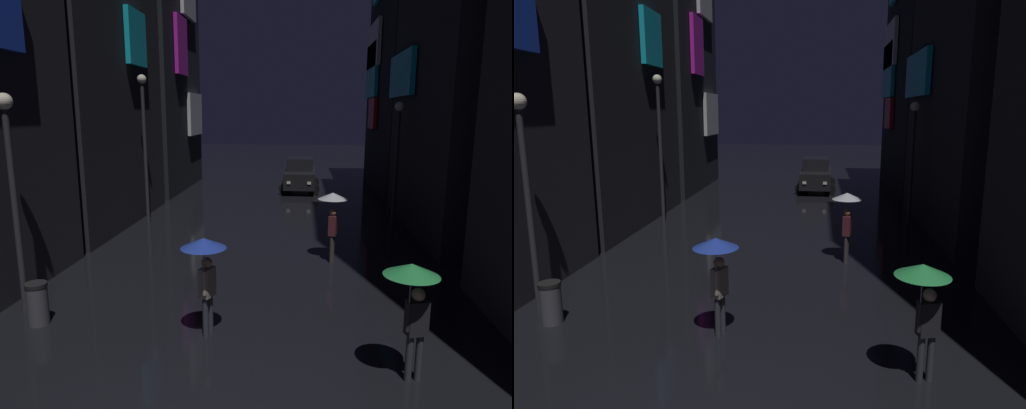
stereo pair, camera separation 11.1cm
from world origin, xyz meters
The scene contains 10 objects.
building_left_far centered at (-7.48, 21.96, 7.70)m, with size 4.25×7.91×15.39m.
building_right_far centered at (7.47, 22.40, 6.97)m, with size 4.25×8.78×13.91m.
pedestrian_foreground_right_blue centered at (-0.56, 3.80, 1.67)m, with size 0.90×0.90×2.12m.
pedestrian_foreground_left_clear centered at (2.26, 9.02, 1.67)m, with size 0.90×0.90×2.12m.
pedestrian_far_right_green centered at (3.14, 2.61, 1.67)m, with size 0.90×0.90×2.12m.
car_distant centered at (1.21, 21.75, 0.93)m, with size 2.33×4.19×1.92m.
streetlamp_left_far centered at (-5.00, 13.28, 3.68)m, with size 0.36×0.36×5.94m.
streetlamp_left_near centered at (-5.00, 4.68, 3.12)m, with size 0.36×0.36×4.91m.
streetlamp_right_far centered at (5.00, 13.76, 3.11)m, with size 0.36×0.36×4.89m.
trash_bin centered at (-4.30, 4.06, 0.47)m, with size 0.46×0.46×0.93m.
Camera 2 is at (1.41, -4.59, 4.51)m, focal length 32.00 mm.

